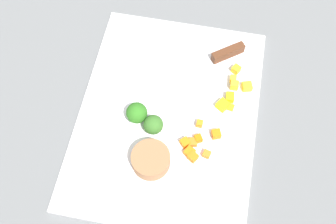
{
  "coord_description": "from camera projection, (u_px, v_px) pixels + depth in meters",
  "views": [
    {
      "loc": [
        0.35,
        0.07,
        0.75
      ],
      "look_at": [
        0.0,
        0.0,
        0.02
      ],
      "focal_mm": 42.08,
      "sensor_mm": 36.0,
      "label": 1
    }
  ],
  "objects": [
    {
      "name": "ground_plane",
      "position": [
        168.0,
        117.0,
        0.83
      ],
      "size": [
        4.0,
        4.0,
        0.0
      ],
      "primitive_type": "plane",
      "color": "slate"
    },
    {
      "name": "cutting_board",
      "position": [
        168.0,
        115.0,
        0.82
      ],
      "size": [
        0.48,
        0.37,
        0.01
      ],
      "primitive_type": "cube",
      "color": "white",
      "rests_on": "ground_plane"
    },
    {
      "name": "prep_bowl",
      "position": [
        151.0,
        160.0,
        0.76
      ],
      "size": [
        0.08,
        0.08,
        0.03
      ],
      "primitive_type": "cylinder",
      "color": "#986744",
      "rests_on": "cutting_board"
    },
    {
      "name": "chef_knife",
      "position": [
        203.0,
        63.0,
        0.86
      ],
      "size": [
        0.22,
        0.29,
        0.02
      ],
      "rotation": [
        0.0,
        0.0,
        5.35
      ],
      "color": "silver",
      "rests_on": "cutting_board"
    },
    {
      "name": "carrot_dice_0",
      "position": [
        200.0,
        124.0,
        0.8
      ],
      "size": [
        0.01,
        0.01,
        0.01
      ],
      "primitive_type": "cube",
      "rotation": [
        0.0,
        0.0,
        1.49
      ],
      "color": "orange",
      "rests_on": "cutting_board"
    },
    {
      "name": "carrot_dice_1",
      "position": [
        207.0,
        154.0,
        0.77
      ],
      "size": [
        0.02,
        0.02,
        0.01
      ],
      "primitive_type": "cube",
      "rotation": [
        0.0,
        0.0,
        1.3
      ],
      "color": "orange",
      "rests_on": "cutting_board"
    },
    {
      "name": "carrot_dice_2",
      "position": [
        193.0,
        142.0,
        0.78
      ],
      "size": [
        0.02,
        0.02,
        0.01
      ],
      "primitive_type": "cube",
      "rotation": [
        0.0,
        0.0,
        1.78
      ],
      "color": "orange",
      "rests_on": "cutting_board"
    },
    {
      "name": "carrot_dice_3",
      "position": [
        216.0,
        134.0,
        0.79
      ],
      "size": [
        0.02,
        0.02,
        0.02
      ],
      "primitive_type": "cube",
      "rotation": [
        0.0,
        0.0,
        0.37
      ],
      "color": "orange",
      "rests_on": "cutting_board"
    },
    {
      "name": "carrot_dice_4",
      "position": [
        193.0,
        157.0,
        0.77
      ],
      "size": [
        0.02,
        0.02,
        0.02
      ],
      "primitive_type": "cube",
      "rotation": [
        0.0,
        0.0,
        2.59
      ],
      "color": "orange",
      "rests_on": "cutting_board"
    },
    {
      "name": "carrot_dice_5",
      "position": [
        185.0,
        143.0,
        0.78
      ],
      "size": [
        0.02,
        0.02,
        0.01
      ],
      "primitive_type": "cube",
      "rotation": [
        0.0,
        0.0,
        0.76
      ],
      "color": "orange",
      "rests_on": "cutting_board"
    },
    {
      "name": "carrot_dice_6",
      "position": [
        189.0,
        152.0,
        0.77
      ],
      "size": [
        0.03,
        0.02,
        0.01
      ],
      "primitive_type": "cube",
      "rotation": [
        0.0,
        0.0,
        2.61
      ],
      "color": "orange",
      "rests_on": "cutting_board"
    },
    {
      "name": "carrot_dice_7",
      "position": [
        198.0,
        139.0,
        0.79
      ],
      "size": [
        0.02,
        0.02,
        0.01
      ],
      "primitive_type": "cube",
      "rotation": [
        0.0,
        0.0,
        0.51
      ],
      "color": "orange",
      "rests_on": "cutting_board"
    },
    {
      "name": "pepper_dice_0",
      "position": [
        247.0,
        87.0,
        0.84
      ],
      "size": [
        0.02,
        0.02,
        0.01
      ],
      "primitive_type": "cube",
      "rotation": [
        0.0,
        0.0,
        0.3
      ],
      "color": "yellow",
      "rests_on": "cutting_board"
    },
    {
      "name": "pepper_dice_1",
      "position": [
        223.0,
        105.0,
        0.82
      ],
      "size": [
        0.03,
        0.03,
        0.02
      ],
      "primitive_type": "cube",
      "rotation": [
        0.0,
        0.0,
        1.0
      ],
      "color": "yellow",
      "rests_on": "cutting_board"
    },
    {
      "name": "pepper_dice_2",
      "position": [
        236.0,
        69.0,
        0.86
      ],
      "size": [
        0.02,
        0.02,
        0.02
      ],
      "primitive_type": "cube",
      "rotation": [
        0.0,
        0.0,
        1.03
      ],
      "color": "yellow",
      "rests_on": "cutting_board"
    },
    {
      "name": "pepper_dice_3",
      "position": [
        230.0,
        107.0,
        0.82
      ],
      "size": [
        0.01,
        0.02,
        0.01
      ],
      "primitive_type": "cube",
      "rotation": [
        0.0,
        0.0,
        2.95
      ],
      "color": "yellow",
      "rests_on": "cutting_board"
    },
    {
      "name": "pepper_dice_4",
      "position": [
        234.0,
        85.0,
        0.84
      ],
      "size": [
        0.02,
        0.02,
        0.02
      ],
      "primitive_type": "cube",
      "rotation": [
        0.0,
        0.0,
        1.6
      ],
      "color": "yellow",
      "rests_on": "cutting_board"
    },
    {
      "name": "pepper_dice_5",
      "position": [
        230.0,
        97.0,
        0.83
      ],
      "size": [
        0.02,
        0.02,
        0.02
      ],
      "primitive_type": "cube",
      "rotation": [
        0.0,
        0.0,
        0.1
      ],
      "color": "yellow",
      "rests_on": "cutting_board"
    },
    {
      "name": "pepper_dice_6",
      "position": [
        233.0,
        79.0,
        0.85
      ],
      "size": [
        0.01,
        0.01,
        0.02
      ],
      "primitive_type": "cube",
      "rotation": [
        0.0,
        0.0,
        0.02
      ],
      "color": "yellow",
      "rests_on": "cutting_board"
    },
    {
      "name": "broccoli_floret_0",
      "position": [
        137.0,
        113.0,
        0.79
      ],
      "size": [
        0.04,
        0.04,
        0.05
      ],
      "color": "#8EBF65",
      "rests_on": "cutting_board"
    },
    {
      "name": "broccoli_floret_1",
      "position": [
        153.0,
        125.0,
        0.79
      ],
      "size": [
        0.04,
        0.04,
        0.04
      ],
      "color": "#92C355",
      "rests_on": "cutting_board"
    }
  ]
}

